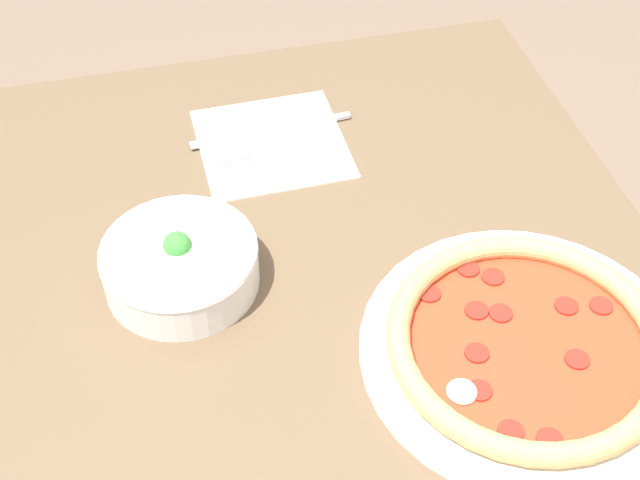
{
  "coord_description": "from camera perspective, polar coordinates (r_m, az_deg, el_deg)",
  "views": [
    {
      "loc": [
        -0.58,
        0.16,
        1.52
      ],
      "look_at": [
        0.13,
        -0.02,
        0.77
      ],
      "focal_mm": 50.0,
      "sensor_mm": 36.0,
      "label": 1
    }
  ],
  "objects": [
    {
      "name": "dining_table",
      "position": [
        1.07,
        0.9,
        -10.15
      ],
      "size": [
        1.12,
        0.83,
        0.75
      ],
      "color": "brown",
      "rests_on": "ground_plane"
    },
    {
      "name": "knife",
      "position": [
        1.23,
        -2.69,
        7.13
      ],
      "size": [
        0.03,
        0.23,
        0.01
      ],
      "rotation": [
        0.0,
        0.0,
        1.63
      ],
      "color": "silver",
      "rests_on": "napkin"
    },
    {
      "name": "napkin",
      "position": [
        1.21,
        -2.9,
        6.22
      ],
      "size": [
        0.2,
        0.2,
        0.0
      ],
      "color": "white",
      "rests_on": "dining_table"
    },
    {
      "name": "fork",
      "position": [
        1.19,
        -2.52,
        5.52
      ],
      "size": [
        0.02,
        0.18,
        0.0
      ],
      "rotation": [
        0.0,
        0.0,
        1.63
      ],
      "color": "silver",
      "rests_on": "napkin"
    },
    {
      "name": "bowl",
      "position": [
        1.02,
        -8.97,
        -1.43
      ],
      "size": [
        0.18,
        0.18,
        0.07
      ],
      "color": "white",
      "rests_on": "dining_table"
    },
    {
      "name": "pizza",
      "position": [
        0.97,
        13.07,
        -6.58
      ],
      "size": [
        0.35,
        0.35,
        0.04
      ],
      "color": "white",
      "rests_on": "dining_table"
    }
  ]
}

